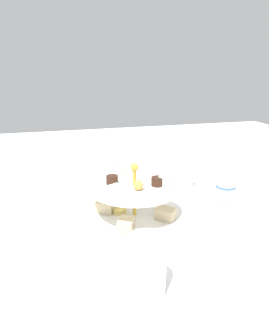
{
  "coord_description": "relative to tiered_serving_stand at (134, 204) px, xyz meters",
  "views": [
    {
      "loc": [
        0.18,
        0.69,
        0.38
      ],
      "look_at": [
        0.0,
        0.0,
        0.14
      ],
      "focal_mm": 32.84,
      "sensor_mm": 36.0,
      "label": 1
    }
  ],
  "objects": [
    {
      "name": "ground_plane",
      "position": [
        -0.0,
        -0.0,
        -0.04
      ],
      "size": [
        2.4,
        2.4,
        0.0
      ],
      "primitive_type": "plane",
      "color": "white"
    },
    {
      "name": "tiered_serving_stand",
      "position": [
        0.0,
        0.0,
        0.0
      ],
      "size": [
        0.28,
        0.28,
        0.15
      ],
      "color": "white",
      "rests_on": "ground_plane"
    },
    {
      "name": "water_glass_tall_right",
      "position": [
        0.05,
        0.27,
        0.01
      ],
      "size": [
        0.07,
        0.07,
        0.11
      ],
      "primitive_type": "cylinder",
      "color": "silver",
      "rests_on": "ground_plane"
    },
    {
      "name": "water_glass_short_left",
      "position": [
        -0.21,
        -0.18,
        -0.01
      ],
      "size": [
        0.06,
        0.06,
        0.07
      ],
      "primitive_type": "cylinder",
      "color": "silver",
      "rests_on": "ground_plane"
    },
    {
      "name": "teacup_with_saucer",
      "position": [
        -0.29,
        -0.04,
        -0.02
      ],
      "size": [
        0.09,
        0.09,
        0.05
      ],
      "color": "white",
      "rests_on": "ground_plane"
    },
    {
      "name": "butter_knife_left",
      "position": [
        0.33,
        -0.0,
        -0.04
      ],
      "size": [
        0.03,
        0.17,
        0.0
      ],
      "primitive_type": "cube",
      "rotation": [
        0.0,
        0.0,
        1.45
      ],
      "color": "silver",
      "rests_on": "ground_plane"
    },
    {
      "name": "water_glass_mid_back",
      "position": [
        0.03,
        -0.25,
        0.0
      ],
      "size": [
        0.06,
        0.06,
        0.09
      ],
      "primitive_type": "cylinder",
      "color": "silver",
      "rests_on": "ground_plane"
    }
  ]
}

